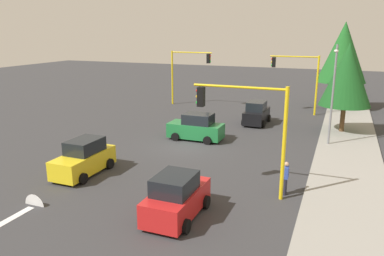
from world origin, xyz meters
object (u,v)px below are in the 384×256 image
at_px(street_lamp_curbside, 334,85).
at_px(car_black, 257,114).
at_px(car_yellow, 84,158).
at_px(car_green, 196,128).
at_px(tree_roadside_mid, 347,75).
at_px(traffic_signal_far_left, 298,73).
at_px(tree_roadside_far, 343,52).
at_px(car_red, 176,197).
at_px(pedestrian_crossing, 286,177).
at_px(traffic_signal_near_left, 246,118).
at_px(traffic_signal_far_right, 187,67).

bearing_deg(street_lamp_curbside, car_black, -128.72).
bearing_deg(car_yellow, car_green, 158.98).
distance_m(car_black, car_yellow, 16.61).
bearing_deg(tree_roadside_mid, car_black, -94.41).
bearing_deg(traffic_signal_far_left, tree_roadside_far, 136.39).
height_order(tree_roadside_far, car_red, tree_roadside_far).
distance_m(tree_roadside_mid, pedestrian_crossing, 14.09).
xyz_separation_m(car_yellow, pedestrian_crossing, (-1.39, 10.98, 0.01)).
bearing_deg(tree_roadside_far, car_yellow, -27.47).
height_order(traffic_signal_far_left, tree_roadside_mid, tree_roadside_mid).
bearing_deg(tree_roadside_far, street_lamp_curbside, -1.19).
height_order(traffic_signal_near_left, tree_roadside_far, tree_roadside_far).
bearing_deg(car_green, traffic_signal_far_right, -154.56).
height_order(car_red, car_black, same).
bearing_deg(street_lamp_curbside, car_yellow, -50.46).
relative_size(traffic_signal_far_left, traffic_signal_far_right, 0.97).
bearing_deg(car_green, traffic_signal_far_left, 154.60).
distance_m(traffic_signal_far_left, tree_roadside_mid, 7.41).
relative_size(tree_roadside_far, car_yellow, 2.19).
bearing_deg(traffic_signal_near_left, car_red, -31.14).
bearing_deg(car_green, car_red, 17.26).
bearing_deg(traffic_signal_near_left, tree_roadside_far, 170.92).
xyz_separation_m(traffic_signal_far_right, street_lamp_curbside, (10.39, 14.92, 0.25)).
bearing_deg(street_lamp_curbside, traffic_signal_near_left, -20.21).
bearing_deg(car_red, car_yellow, -111.30).
distance_m(tree_roadside_far, car_black, 12.44).
distance_m(traffic_signal_far_left, car_red, 23.78).
xyz_separation_m(traffic_signal_far_right, car_yellow, (20.77, 2.34, -3.20)).
xyz_separation_m(traffic_signal_far_left, traffic_signal_far_right, (0.00, -11.41, 0.11)).
height_order(tree_roadside_far, pedestrian_crossing, tree_roadside_far).
relative_size(car_green, car_black, 1.06).
height_order(traffic_signal_far_right, tree_roadside_far, tree_roadside_far).
height_order(car_green, pedestrian_crossing, car_green).
distance_m(traffic_signal_near_left, car_yellow, 9.55).
height_order(street_lamp_curbside, car_green, street_lamp_curbside).
distance_m(street_lamp_curbside, pedestrian_crossing, 9.76).
distance_m(traffic_signal_near_left, car_green, 10.25).
distance_m(tree_roadside_mid, car_green, 12.24).
height_order(traffic_signal_far_left, street_lamp_curbside, street_lamp_curbside).
xyz_separation_m(car_red, pedestrian_crossing, (-4.10, 4.04, 0.01)).
relative_size(traffic_signal_far_right, car_red, 1.52).
relative_size(traffic_signal_far_right, car_black, 1.53).
xyz_separation_m(car_black, car_yellow, (15.31, -6.44, 0.00)).
bearing_deg(traffic_signal_far_right, traffic_signal_far_left, 90.00).
bearing_deg(car_black, tree_roadside_mid, 85.59).
bearing_deg(tree_roadside_mid, tree_roadside_far, -177.14).
bearing_deg(traffic_signal_near_left, traffic_signal_far_left, 179.92).
height_order(traffic_signal_far_right, pedestrian_crossing, traffic_signal_far_right).
xyz_separation_m(tree_roadside_mid, pedestrian_crossing, (13.38, -2.40, -3.69)).
bearing_deg(traffic_signal_near_left, traffic_signal_far_right, -150.36).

